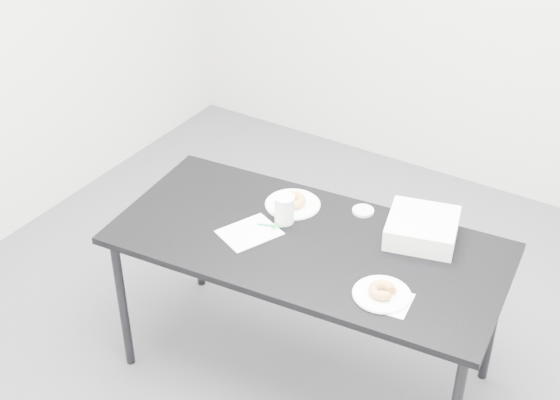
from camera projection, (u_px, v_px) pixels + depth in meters
The scene contains 13 objects.
floor at pixel (298, 352), 3.90m from camera, with size 4.00×4.00×0.00m, color #525257.
table at pixel (308, 252), 3.41m from camera, with size 1.78×0.96×0.78m.
scorecard at pixel (249, 232), 3.42m from camera, with size 0.19×0.25×0.00m, color white.
logo_patch at pixel (275, 226), 3.46m from camera, with size 0.04×0.04×0.00m, color green.
pen at pixel (270, 226), 3.46m from camera, with size 0.01×0.01×0.11m, color #0C877A.
napkin at pixel (390, 301), 3.04m from camera, with size 0.16×0.16×0.00m, color white.
plate_near at pixel (382, 294), 3.07m from camera, with size 0.23×0.23×0.01m, color white.
donut_near at pixel (382, 290), 3.06m from camera, with size 0.11×0.11×0.04m, color #C5783E.
plate_far at pixel (293, 204), 3.60m from camera, with size 0.26×0.26×0.01m, color white.
donut_far at pixel (293, 200), 3.59m from camera, with size 0.12×0.12×0.04m, color #C5783E.
coffee_cup at pixel (284, 209), 3.46m from camera, with size 0.09×0.09×0.13m, color white.
cup_lid at pixel (363, 211), 3.55m from camera, with size 0.10×0.10×0.01m, color white.
bakery_box at pixel (422, 228), 3.37m from camera, with size 0.29×0.29×0.10m, color white.
Camera 1 is at (1.42, -2.44, 2.79)m, focal length 50.00 mm.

